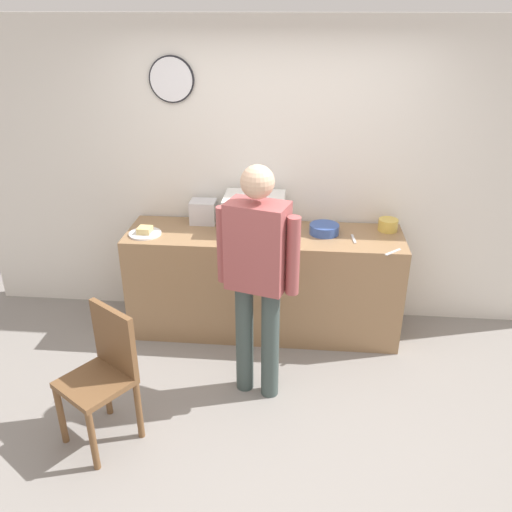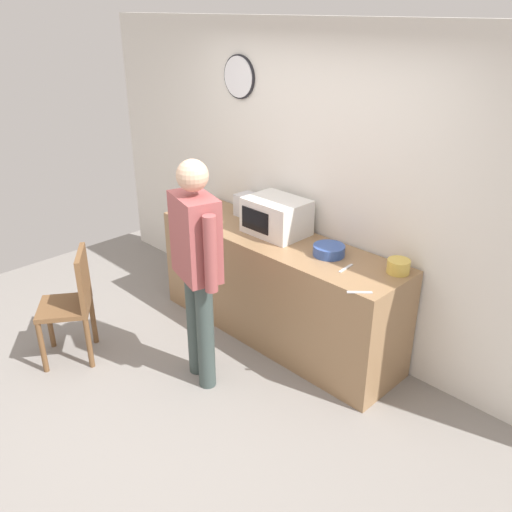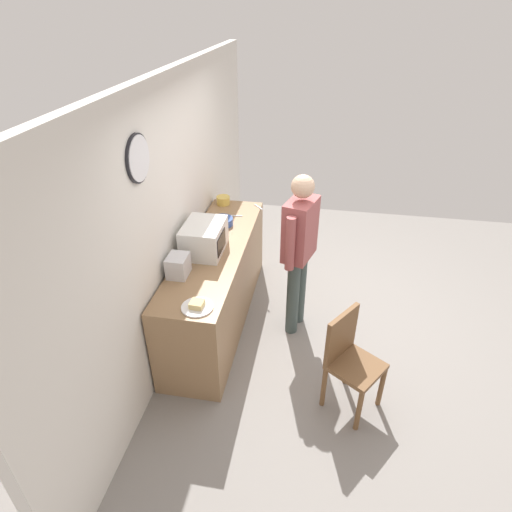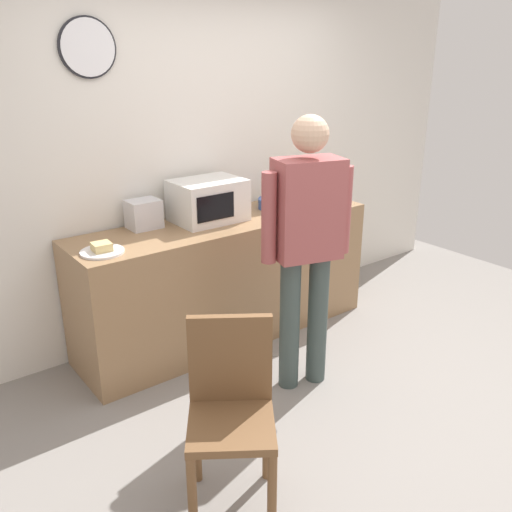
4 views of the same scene
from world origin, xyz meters
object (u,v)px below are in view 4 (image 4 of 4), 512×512
Objects in this scene: cereal_bowl at (274,203)px; spoon_utensil at (304,206)px; salad_bowl at (314,190)px; fork_utensil at (350,206)px; toaster at (144,214)px; sandwich_plate at (102,250)px; microwave at (208,200)px; wooden_chair at (231,405)px; person_standing at (307,236)px.

spoon_utensil is (0.24, -0.10, -0.04)m from cereal_bowl.
fork_utensil is at bearing -91.99° from salad_bowl.
toaster is 1.64m from fork_utensil.
cereal_bowl reaches higher than sandwich_plate.
microwave is at bearing -175.67° from salad_bowl.
toaster is at bearing 163.03° from fork_utensil.
fork_utensil is (1.56, -0.48, -0.10)m from toaster.
toaster is 1.71m from wooden_chair.
fork_utensil is at bearing -17.95° from microwave.
wooden_chair is at bearing -134.60° from cereal_bowl.
person_standing is (1.00, -0.75, 0.09)m from sandwich_plate.
toaster is (0.44, 0.31, 0.08)m from sandwich_plate.
microwave is 0.92m from sandwich_plate.
wooden_chair is (-1.94, -1.11, -0.41)m from fork_utensil.
fork_utensil is at bearing -32.09° from cereal_bowl.
wooden_chair is (-0.38, -1.59, -0.50)m from toaster.
person_standing reaches higher than cereal_bowl.
salad_bowl is at bearing 45.28° from person_standing.
spoon_utensil is at bearing 141.18° from fork_utensil.
fork_utensil and spoon_utensil have the same top height.
person_standing is (-0.71, -0.81, 0.10)m from spoon_utensil.
spoon_utensil is (1.28, -0.25, -0.10)m from toaster.
spoon_utensil is at bearing 39.01° from wooden_chair.
person_standing is (-1.00, -0.58, 0.10)m from fork_utensil.
microwave is 2.04× the size of cereal_bowl.
person_standing reaches higher than toaster.
sandwich_plate is at bearing -168.11° from microwave.
salad_bowl is at bearing 38.53° from wooden_chair.
cereal_bowl is at bearing 62.22° from person_standing.
cereal_bowl is at bearing 45.40° from wooden_chair.
fork_utensil is 0.18× the size of wooden_chair.
fork_utensil is 2.28m from wooden_chair.
salad_bowl is 0.45m from fork_utensil.
fork_utensil is at bearing 30.15° from person_standing.
microwave is at bearing 11.89° from sandwich_plate.
person_standing reaches higher than fork_utensil.
toaster is (-1.04, 0.15, 0.06)m from cereal_bowl.
cereal_bowl is 0.14× the size of person_standing.
person_standing is at bearing -36.78° from sandwich_plate.
cereal_bowl is at bearing -8.22° from toaster.
cereal_bowl is 0.62m from fork_utensil.
person_standing is (-0.48, -0.91, 0.07)m from cereal_bowl.
microwave is at bearing 60.48° from wooden_chair.
salad_bowl is at bearing 88.01° from fork_utensil.
toaster is 1.20m from person_standing.
toaster is (-1.58, 0.03, 0.05)m from salad_bowl.
cereal_bowl is (1.48, 0.16, 0.02)m from sandwich_plate.
salad_bowl is 0.09× the size of person_standing.
sandwich_plate is 1.09× the size of cereal_bowl.
microwave reaches higher than sandwich_plate.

